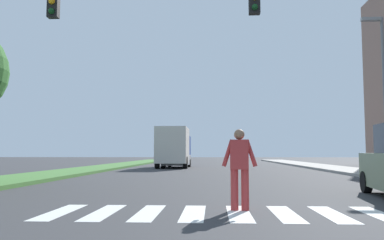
{
  "coord_description": "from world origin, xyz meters",
  "views": [
    {
      "loc": [
        -0.05,
        0.86,
        1.2
      ],
      "look_at": [
        -1.15,
        21.41,
        2.9
      ],
      "focal_mm": 36.93,
      "sensor_mm": 36.0,
      "label": 1
    }
  ],
  "objects_px": {
    "traffic_light_gantry": "(53,30)",
    "street_lamp_right": "(382,80)",
    "sedan_midblock": "(177,158)",
    "pedestrian_performer": "(240,165)",
    "truck_box_delivery": "(174,147)"
  },
  "relations": [
    {
      "from": "street_lamp_right",
      "to": "pedestrian_performer",
      "type": "xyz_separation_m",
      "value": [
        -7.42,
        -10.47,
        -3.66
      ]
    },
    {
      "from": "traffic_light_gantry",
      "to": "sedan_midblock",
      "type": "height_order",
      "value": "traffic_light_gantry"
    },
    {
      "from": "traffic_light_gantry",
      "to": "sedan_midblock",
      "type": "relative_size",
      "value": 2.3
    },
    {
      "from": "pedestrian_performer",
      "to": "sedan_midblock",
      "type": "bearing_deg",
      "value": 98.55
    },
    {
      "from": "pedestrian_performer",
      "to": "sedan_midblock",
      "type": "distance_m",
      "value": 23.03
    },
    {
      "from": "street_lamp_right",
      "to": "sedan_midblock",
      "type": "bearing_deg",
      "value": 131.4
    },
    {
      "from": "traffic_light_gantry",
      "to": "street_lamp_right",
      "type": "relative_size",
      "value": 1.28
    },
    {
      "from": "street_lamp_right",
      "to": "sedan_midblock",
      "type": "xyz_separation_m",
      "value": [
        -10.84,
        12.3,
        -3.84
      ]
    },
    {
      "from": "traffic_light_gantry",
      "to": "street_lamp_right",
      "type": "height_order",
      "value": "street_lamp_right"
    },
    {
      "from": "traffic_light_gantry",
      "to": "pedestrian_performer",
      "type": "relative_size",
      "value": 5.67
    },
    {
      "from": "street_lamp_right",
      "to": "sedan_midblock",
      "type": "height_order",
      "value": "street_lamp_right"
    },
    {
      "from": "traffic_light_gantry",
      "to": "truck_box_delivery",
      "type": "distance_m",
      "value": 21.53
    },
    {
      "from": "street_lamp_right",
      "to": "sedan_midblock",
      "type": "distance_m",
      "value": 16.84
    },
    {
      "from": "pedestrian_performer",
      "to": "sedan_midblock",
      "type": "xyz_separation_m",
      "value": [
        -3.42,
        22.77,
        -0.18
      ]
    },
    {
      "from": "sedan_midblock",
      "to": "truck_box_delivery",
      "type": "xyz_separation_m",
      "value": [
        -0.23,
        0.03,
        0.88
      ]
    }
  ]
}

